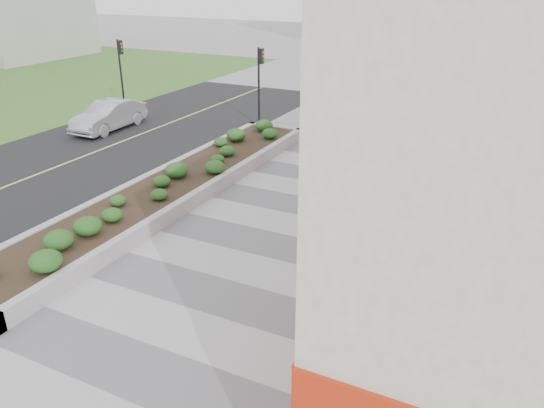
{
  "coord_description": "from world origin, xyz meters",
  "views": [
    {
      "loc": [
        6.22,
        -8.16,
        7.82
      ],
      "look_at": [
        -0.6,
        5.6,
        1.1
      ],
      "focal_mm": 35.0,
      "sensor_mm": 36.0,
      "label": 1
    }
  ],
  "objects": [
    {
      "name": "traffic_signal_far",
      "position": [
        -16.43,
        17.0,
        2.76
      ],
      "size": [
        0.33,
        0.28,
        4.2
      ],
      "color": "black",
      "rests_on": "ground"
    },
    {
      "name": "walkway",
      "position": [
        0.0,
        3.0,
        0.01
      ],
      "size": [
        8.0,
        36.0,
        0.01
      ],
      "primitive_type": "cube",
      "color": "#A8A8AD",
      "rests_on": "ground"
    },
    {
      "name": "manhole_cover",
      "position": [
        0.5,
        3.0,
        0.0
      ],
      "size": [
        0.44,
        0.44,
        0.01
      ],
      "primitive_type": "cylinder",
      "color": "#595654",
      "rests_on": "ground"
    },
    {
      "name": "planter",
      "position": [
        -5.5,
        7.0,
        0.42
      ],
      "size": [
        3.0,
        18.0,
        0.9
      ],
      "color": "#9E9EA0",
      "rests_on": "ground"
    },
    {
      "name": "ground",
      "position": [
        0.0,
        0.0,
        0.0
      ],
      "size": [
        160.0,
        160.0,
        0.0
      ],
      "primitive_type": "plane",
      "color": "gray",
      "rests_on": "ground"
    },
    {
      "name": "street",
      "position": [
        -12.0,
        7.0,
        0.0
      ],
      "size": [
        10.0,
        40.0,
        0.0
      ],
      "primitive_type": "cube",
      "color": "black",
      "rests_on": "ground"
    },
    {
      "name": "car_silver",
      "position": [
        -14.07,
        12.99,
        0.77
      ],
      "size": [
        1.81,
        4.74,
        1.54
      ],
      "primitive_type": "imported",
      "rotation": [
        0.0,
        0.0,
        0.04
      ],
      "color": "#B5B7BE",
      "rests_on": "ground"
    },
    {
      "name": "traffic_signal_near",
      "position": [
        -7.23,
        17.5,
        2.76
      ],
      "size": [
        0.33,
        0.28,
        4.2
      ],
      "color": "black",
      "rests_on": "ground"
    },
    {
      "name": "skateboarder",
      "position": [
        0.42,
        9.18,
        0.81
      ],
      "size": [
        0.58,
        0.74,
        1.61
      ],
      "rotation": [
        0.0,
        0.0,
        -0.38
      ],
      "color": "beige",
      "rests_on": "ground"
    }
  ]
}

